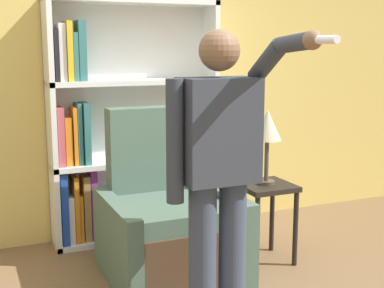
# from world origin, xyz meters

# --- Properties ---
(wall_back) EXTENTS (8.00, 0.06, 2.80)m
(wall_back) POSITION_xyz_m (0.00, 2.03, 1.40)
(wall_back) COLOR #E0C160
(wall_back) RESTS_ON ground_plane
(bookcase) EXTENTS (1.36, 0.28, 1.92)m
(bookcase) POSITION_xyz_m (-0.04, 1.87, 0.92)
(bookcase) COLOR white
(bookcase) RESTS_ON ground_plane
(armchair) EXTENTS (0.87, 0.86, 1.14)m
(armchair) POSITION_xyz_m (0.09, 1.07, 0.35)
(armchair) COLOR #4C3823
(armchair) RESTS_ON ground_plane
(person_standing) EXTENTS (0.55, 0.78, 1.65)m
(person_standing) POSITION_xyz_m (0.06, 0.22, 0.94)
(person_standing) COLOR #384256
(person_standing) RESTS_ON ground_plane
(side_table) EXTENTS (0.37, 0.37, 0.58)m
(side_table) POSITION_xyz_m (0.82, 0.99, 0.46)
(side_table) COLOR black
(side_table) RESTS_ON ground_plane
(table_lamp) EXTENTS (0.20, 0.20, 0.54)m
(table_lamp) POSITION_xyz_m (0.82, 0.99, 0.99)
(table_lamp) COLOR #4C4233
(table_lamp) RESTS_ON side_table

